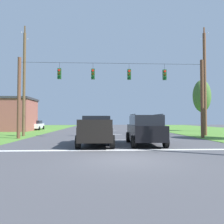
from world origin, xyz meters
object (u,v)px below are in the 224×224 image
(distant_car_crossing_white, at_px, (36,125))
(tree_roadside_right, at_px, (202,96))
(utility_pole_mid_right, at_px, (205,83))
(pickup_truck, at_px, (96,130))
(utility_pole_near_left, at_px, (24,82))
(suv_black, at_px, (145,129))
(overhead_signal_span, at_px, (112,93))

(distant_car_crossing_white, bearing_deg, tree_roadside_right, -11.85)
(distant_car_crossing_white, bearing_deg, utility_pole_mid_right, -32.02)
(pickup_truck, relative_size, distant_car_crossing_white, 1.24)
(utility_pole_mid_right, height_order, utility_pole_near_left, utility_pole_mid_right)
(suv_black, bearing_deg, utility_pole_mid_right, 44.34)
(utility_pole_near_left, distance_m, tree_roadside_right, 23.59)
(pickup_truck, relative_size, tree_roadside_right, 0.74)
(distant_car_crossing_white, bearing_deg, pickup_truck, -64.16)
(suv_black, height_order, tree_roadside_right, tree_roadside_right)
(utility_pole_near_left, bearing_deg, distant_car_crossing_white, 101.38)
(overhead_signal_span, relative_size, utility_pole_near_left, 1.50)
(suv_black, distance_m, distant_car_crossing_white, 25.01)
(pickup_truck, distance_m, tree_roadside_right, 21.91)
(suv_black, height_order, utility_pole_mid_right, utility_pole_mid_right)
(utility_pole_mid_right, xyz_separation_m, tree_roadside_right, (3.50, 8.14, -0.57))
(suv_black, bearing_deg, overhead_signal_span, 110.64)
(distant_car_crossing_white, height_order, utility_pole_near_left, utility_pole_near_left)
(distant_car_crossing_white, distance_m, utility_pole_near_left, 14.28)
(overhead_signal_span, bearing_deg, tree_roadside_right, 38.88)
(pickup_truck, xyz_separation_m, utility_pole_mid_right, (11.21, 7.59, 4.59))
(pickup_truck, relative_size, utility_pole_near_left, 0.48)
(utility_pole_mid_right, bearing_deg, distant_car_crossing_white, 147.98)
(overhead_signal_span, relative_size, pickup_truck, 3.11)
(suv_black, relative_size, tree_roadside_right, 0.66)
(overhead_signal_span, xyz_separation_m, tree_roadside_right, (13.37, 10.78, 0.92))
(overhead_signal_span, xyz_separation_m, pickup_truck, (-1.34, -4.95, -3.09))
(overhead_signal_span, distance_m, distant_car_crossing_white, 19.96)
(pickup_truck, relative_size, suv_black, 1.12)
(pickup_truck, height_order, suv_black, suv_black)
(utility_pole_mid_right, bearing_deg, suv_black, -135.66)
(utility_pole_mid_right, bearing_deg, overhead_signal_span, -165.02)
(suv_black, distance_m, utility_pole_near_left, 14.04)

